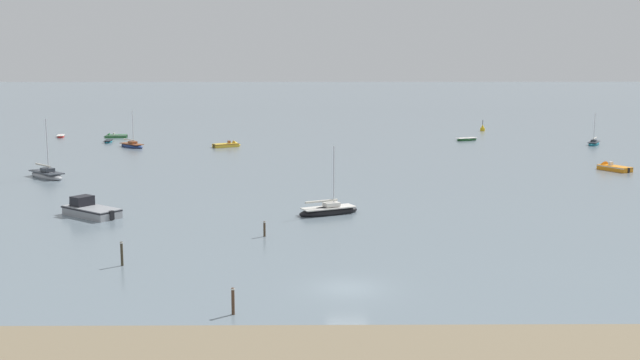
# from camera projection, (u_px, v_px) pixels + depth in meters

# --- Properties ---
(ground_plane) EXTENTS (800.00, 800.00, 0.00)m
(ground_plane) POSITION_uv_depth(u_px,v_px,m) (347.00, 288.00, 45.97)
(ground_plane) COLOR slate
(motorboat_moored_1) EXTENTS (6.65, 5.89, 2.52)m
(motorboat_moored_1) POSITION_uv_depth(u_px,v_px,m) (85.00, 211.00, 67.42)
(motorboat_moored_1) COLOR gray
(motorboat_moored_1) RESTS_ON ground
(rowboat_moored_0) EXTENTS (1.41, 3.44, 0.53)m
(rowboat_moored_0) POSITION_uv_depth(u_px,v_px,m) (108.00, 142.00, 125.10)
(rowboat_moored_0) COLOR #197084
(rowboat_moored_0) RESTS_ON ground
(rowboat_moored_3) EXTENTS (1.89, 3.61, 0.54)m
(rowboat_moored_3) POSITION_uv_depth(u_px,v_px,m) (61.00, 136.00, 133.37)
(rowboat_moored_3) COLOR red
(rowboat_moored_3) RESTS_ON ground
(sailboat_moored_0) EXTENTS (6.07, 6.06, 7.34)m
(sailboat_moored_0) POSITION_uv_depth(u_px,v_px,m) (47.00, 175.00, 88.28)
(sailboat_moored_0) COLOR gray
(sailboat_moored_0) RESTS_ON ground
(rowboat_moored_4) EXTENTS (4.25, 2.97, 0.64)m
(rowboat_moored_4) POSITION_uv_depth(u_px,v_px,m) (467.00, 139.00, 128.11)
(rowboat_moored_4) COLOR #23602D
(rowboat_moored_4) RESTS_ON ground
(motorboat_moored_2) EXTENTS (4.22, 1.76, 1.41)m
(motorboat_moored_2) POSITION_uv_depth(u_px,v_px,m) (113.00, 137.00, 132.51)
(motorboat_moored_2) COLOR #23602D
(motorboat_moored_2) RESTS_ON ground
(sailboat_moored_1) EXTENTS (5.11, 4.98, 6.10)m
(sailboat_moored_1) POSITION_uv_depth(u_px,v_px,m) (132.00, 146.00, 118.18)
(sailboat_moored_1) COLOR navy
(sailboat_moored_1) RESTS_ON ground
(sailboat_moored_2) EXTENTS (6.00, 4.06, 6.48)m
(sailboat_moored_2) POSITION_uv_depth(u_px,v_px,m) (329.00, 211.00, 67.76)
(sailboat_moored_2) COLOR black
(sailboat_moored_2) RESTS_ON ground
(motorboat_moored_3) EXTENTS (3.84, 5.07, 1.67)m
(motorboat_moored_3) POSITION_uv_depth(u_px,v_px,m) (610.00, 168.00, 94.43)
(motorboat_moored_3) COLOR orange
(motorboat_moored_3) RESTS_ON ground
(motorboat_moored_4) EXTENTS (4.81, 3.76, 1.59)m
(motorboat_moored_4) POSITION_uv_depth(u_px,v_px,m) (230.00, 145.00, 118.85)
(motorboat_moored_4) COLOR gold
(motorboat_moored_4) RESTS_ON ground
(sailboat_moored_3) EXTENTS (3.71, 4.93, 5.41)m
(sailboat_moored_3) POSITION_uv_depth(u_px,v_px,m) (594.00, 143.00, 121.61)
(sailboat_moored_3) COLOR #197084
(sailboat_moored_3) RESTS_ON ground
(channel_buoy) EXTENTS (0.90, 0.90, 2.30)m
(channel_buoy) POSITION_uv_depth(u_px,v_px,m) (483.00, 129.00, 144.79)
(channel_buoy) COLOR gold
(channel_buoy) RESTS_ON ground
(mooring_post_near) EXTENTS (0.22, 0.22, 1.36)m
(mooring_post_near) POSITION_uv_depth(u_px,v_px,m) (264.00, 229.00, 59.18)
(mooring_post_near) COLOR #413323
(mooring_post_near) RESTS_ON ground
(mooring_post_left) EXTENTS (0.22, 0.22, 1.69)m
(mooring_post_left) POSITION_uv_depth(u_px,v_px,m) (233.00, 302.00, 41.17)
(mooring_post_left) COLOR #4B3323
(mooring_post_left) RESTS_ON ground
(mooring_post_right) EXTENTS (0.22, 0.22, 1.85)m
(mooring_post_right) POSITION_uv_depth(u_px,v_px,m) (122.00, 254.00, 50.85)
(mooring_post_right) COLOR #3B3323
(mooring_post_right) RESTS_ON ground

